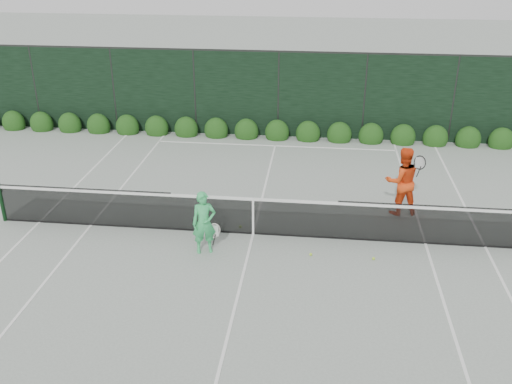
# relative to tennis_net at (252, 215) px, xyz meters

# --- Properties ---
(ground) EXTENTS (80.00, 80.00, 0.00)m
(ground) POSITION_rel_tennis_net_xyz_m (0.02, 0.00, -0.53)
(ground) COLOR gray
(ground) RESTS_ON ground
(tennis_net) EXTENTS (12.90, 0.10, 1.07)m
(tennis_net) POSITION_rel_tennis_net_xyz_m (0.00, 0.00, 0.00)
(tennis_net) COLOR black
(tennis_net) RESTS_ON ground
(player_woman) EXTENTS (0.66, 0.51, 1.49)m
(player_woman) POSITION_rel_tennis_net_xyz_m (-0.98, -0.94, 0.21)
(player_woman) COLOR #37BE66
(player_woman) RESTS_ON ground
(player_man) EXTENTS (1.01, 0.86, 1.82)m
(player_man) POSITION_rel_tennis_net_xyz_m (3.69, 1.60, 0.38)
(player_man) COLOR #F04414
(player_man) RESTS_ON ground
(court_lines) EXTENTS (11.03, 23.83, 0.01)m
(court_lines) POSITION_rel_tennis_net_xyz_m (0.02, 0.00, -0.53)
(court_lines) COLOR white
(court_lines) RESTS_ON ground
(windscreen_fence) EXTENTS (32.00, 21.07, 3.06)m
(windscreen_fence) POSITION_rel_tennis_net_xyz_m (0.02, -2.71, 0.98)
(windscreen_fence) COLOR black
(windscreen_fence) RESTS_ON ground
(hedge_row) EXTENTS (31.66, 0.65, 0.94)m
(hedge_row) POSITION_rel_tennis_net_xyz_m (0.02, 7.15, -0.30)
(hedge_row) COLOR #12390F
(hedge_row) RESTS_ON ground
(tennis_balls) EXTENTS (3.26, 1.24, 0.07)m
(tennis_balls) POSITION_rel_tennis_net_xyz_m (1.33, -0.48, -0.50)
(tennis_balls) COLOR #B3E232
(tennis_balls) RESTS_ON ground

